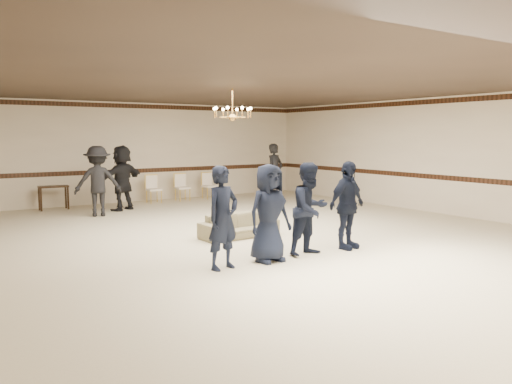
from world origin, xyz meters
TOP-DOWN VIEW (x-y plane):
  - room at (0.00, 0.00)m, footprint 12.01×14.01m
  - chair_rail at (0.00, 6.99)m, footprint 12.00×0.02m
  - crown_molding at (0.00, 6.99)m, footprint 12.00×0.02m
  - chandelier at (0.00, 1.00)m, footprint 0.94×0.94m
  - boy_a at (-1.97, -1.99)m, footprint 0.68×0.53m
  - boy_b at (-1.07, -1.99)m, footprint 0.85×0.58m
  - boy_c at (-0.17, -1.99)m, footprint 0.88×0.73m
  - boy_d at (0.73, -1.99)m, footprint 1.04×0.59m
  - settee at (-0.39, 0.09)m, footprint 1.72×0.73m
  - adult_left at (-2.03, 4.61)m, footprint 1.35×0.99m
  - adult_mid at (-1.13, 5.31)m, footprint 1.80×1.28m
  - adult_right at (3.97, 4.91)m, footprint 0.78×0.62m
  - banquet_chair_left at (0.22, 6.28)m, footprint 0.44×0.44m
  - banquet_chair_mid at (1.22, 6.28)m, footprint 0.45×0.45m
  - banquet_chair_right at (2.22, 6.28)m, footprint 0.46×0.46m
  - console_table at (-2.78, 6.48)m, footprint 0.86×0.42m

SIDE VIEW (x-z plane):
  - settee at x=-0.39m, z-range 0.00..0.49m
  - console_table at x=-2.78m, z-range 0.00..0.70m
  - banquet_chair_left at x=0.22m, z-range 0.00..0.88m
  - banquet_chair_mid at x=1.22m, z-range 0.00..0.88m
  - banquet_chair_right at x=2.22m, z-range 0.00..0.88m
  - boy_a at x=-1.97m, z-range 0.00..1.67m
  - boy_b at x=-1.07m, z-range 0.00..1.67m
  - boy_c at x=-0.17m, z-range 0.00..1.67m
  - boy_d at x=0.73m, z-range 0.00..1.67m
  - adult_left at x=-2.03m, z-range 0.00..1.87m
  - adult_mid at x=-1.13m, z-range 0.00..1.87m
  - adult_right at x=3.97m, z-range 0.00..1.87m
  - chair_rail at x=0.00m, z-range 0.93..1.07m
  - room at x=0.00m, z-range -0.01..3.20m
  - chandelier at x=0.00m, z-range 2.43..3.32m
  - crown_molding at x=0.00m, z-range 3.01..3.15m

